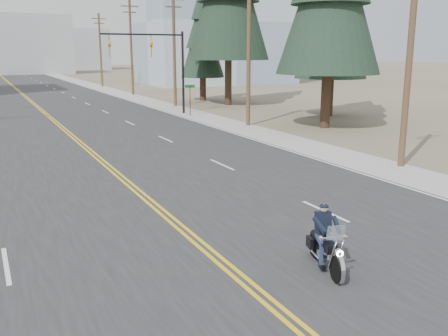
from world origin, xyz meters
TOP-DOWN VIEW (x-y plane):
  - ground_plane at (0.00, 0.00)m, footprint 400.00×400.00m
  - road at (0.00, 70.00)m, footprint 20.00×200.00m
  - sidewalk_right at (11.50, 70.00)m, footprint 3.00×200.00m
  - traffic_mast_right at (8.98, 32.00)m, footprint 7.10×0.26m
  - street_sign at (10.80, 30.00)m, footprint 0.90×0.06m
  - utility_pole_a at (12.50, 8.00)m, footprint 2.20×0.30m
  - utility_pole_b at (12.50, 23.00)m, footprint 2.20×0.30m
  - utility_pole_c at (12.50, 38.00)m, footprint 2.20×0.30m
  - utility_pole_d at (12.50, 53.00)m, footprint 2.20×0.30m
  - utility_pole_e at (12.50, 70.00)m, footprint 2.20×0.30m
  - glass_building at (32.00, 70.00)m, footprint 24.00×16.00m
  - haze_bldg_b at (8.00, 125.00)m, footprint 18.00×14.00m
  - haze_bldg_c at (40.00, 110.00)m, footprint 16.00×12.00m
  - haze_bldg_e at (25.00, 150.00)m, footprint 14.00×14.00m
  - motorcyclist at (2.17, 0.28)m, footprint 1.47×2.26m
  - conifer_mid at (21.38, 24.98)m, footprint 5.93×5.93m
  - conifer_far at (17.43, 42.34)m, footprint 4.78×4.78m

SIDE VIEW (x-z plane):
  - ground_plane at x=0.00m, z-range 0.00..0.00m
  - road at x=0.00m, z-range 0.00..0.01m
  - sidewalk_right at x=11.50m, z-range 0.00..0.01m
  - motorcyclist at x=2.17m, z-range 0.00..1.63m
  - street_sign at x=10.80m, z-range 0.49..3.12m
  - traffic_mast_right at x=8.98m, z-range 1.44..8.44m
  - utility_pole_a at x=12.50m, z-range 0.23..11.23m
  - utility_pole_c at x=12.50m, z-range 0.23..11.23m
  - utility_pole_e at x=12.50m, z-range 0.23..11.23m
  - utility_pole_b at x=12.50m, z-range 0.23..11.73m
  - utility_pole_d at x=12.50m, z-range 0.23..11.73m
  - haze_bldg_e at x=25.00m, z-range 0.00..12.00m
  - haze_bldg_b at x=8.00m, z-range 0.00..14.00m
  - conifer_far at x=17.43m, z-range 0.94..13.74m
  - haze_bldg_c at x=40.00m, z-range 0.00..18.00m
  - conifer_mid at x=21.38m, z-range 1.17..16.97m
  - glass_building at x=32.00m, z-range 0.00..20.00m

